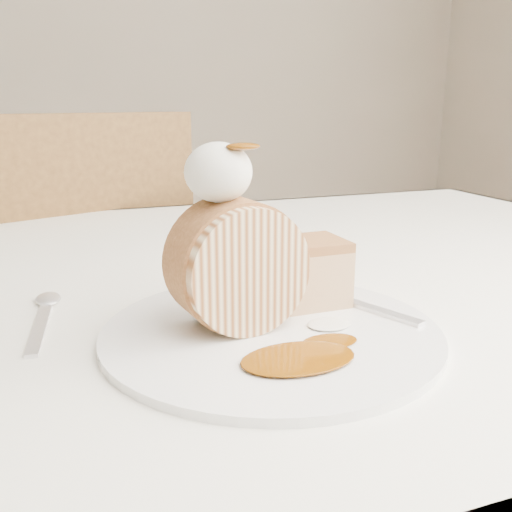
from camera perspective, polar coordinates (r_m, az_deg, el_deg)
name	(u,v)px	position (r m, az deg, el deg)	size (l,w,h in m)	color
table	(216,340)	(0.71, -4.00, -8.39)	(1.40, 0.90, 0.75)	white
chair_far	(74,308)	(1.25, -17.72, -4.97)	(0.56, 0.56, 0.92)	brown
plate	(271,332)	(0.49, 1.51, -7.60)	(0.29, 0.29, 0.01)	white
roulade_slice	(238,266)	(0.48, -1.84, -1.00)	(0.11, 0.11, 0.06)	beige
cake_chunk	(309,276)	(0.54, 5.34, -1.98)	(0.06, 0.06, 0.05)	#A5693E
whipped_cream	(218,172)	(0.47, -3.78, 8.36)	(0.06, 0.06, 0.05)	white
caramel_drizzle	(243,138)	(0.45, -1.31, 11.69)	(0.03, 0.02, 0.01)	#6B3604
caramel_pool	(298,358)	(0.43, 4.24, -10.13)	(0.09, 0.06, 0.00)	#6B3604
fork	(364,306)	(0.54, 10.76, -4.96)	(0.02, 0.17, 0.00)	silver
spoon	(40,329)	(0.54, -20.83, -6.82)	(0.02, 0.14, 0.00)	silver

